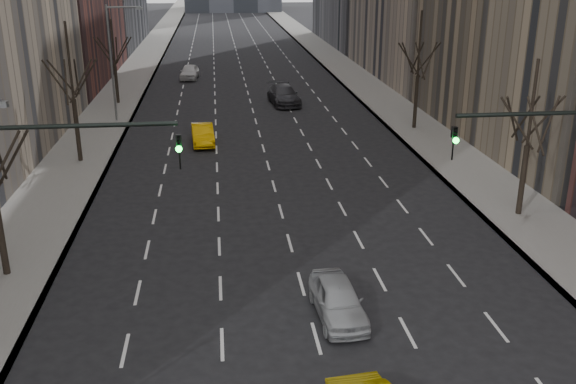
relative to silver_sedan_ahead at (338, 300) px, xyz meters
name	(u,v)px	position (x,y,z in m)	size (l,w,h in m)	color
sidewalk_left	(137,71)	(-13.25, 56.64, -0.62)	(4.50, 320.00, 0.15)	slate
sidewalk_right	(343,68)	(11.25, 56.64, -0.62)	(4.50, 320.00, 0.15)	slate
tree_lw_c	(74,101)	(-13.00, 20.64, 3.34)	(3.36, 3.50, 8.74)	black
tree_lw_d	(115,65)	(-13.00, 38.64, 2.87)	(3.36, 3.50, 7.36)	black
tree_rw_b	(527,146)	(11.00, 8.64, 3.03)	(3.36, 3.50, 7.82)	black
tree_rw_c	(417,77)	(11.00, 26.64, 3.34)	(3.36, 3.50, 8.74)	black
traffic_mast_left	(21,201)	(-10.10, -1.36, 4.80)	(6.69, 0.39, 8.00)	black
streetlight_far	(115,52)	(-11.84, 31.64, 4.93)	(2.83, 0.22, 9.00)	slate
silver_sedan_ahead	(338,300)	(0.00, 0.00, 0.00)	(1.63, 4.06, 1.38)	#9FA2A7
far_taxi	(203,134)	(-5.18, 24.21, 0.01)	(1.49, 4.26, 1.40)	#F0AB05
far_suv_grey	(284,95)	(1.97, 36.95, 0.15)	(2.35, 5.78, 1.68)	#2D2C31
far_car_white	(190,72)	(-6.94, 51.19, 0.09)	(1.84, 4.58, 1.56)	silver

